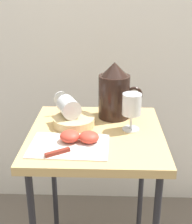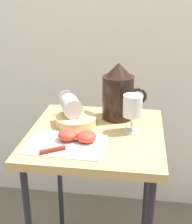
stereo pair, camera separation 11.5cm
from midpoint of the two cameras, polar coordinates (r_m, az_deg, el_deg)
name	(u,v)px [view 1 (the left image)]	position (r m, az deg, el deg)	size (l,w,h in m)	color
curtain_drape	(100,22)	(1.66, -1.37, 15.83)	(2.40, 0.03, 2.09)	silver
table	(96,150)	(1.22, -2.72, -6.85)	(0.50, 0.51, 0.71)	tan
linen_napkin	(69,146)	(1.09, -7.84, -6.07)	(0.27, 0.19, 0.00)	silver
basket_tray	(74,122)	(1.23, -6.64, -1.80)	(0.16, 0.16, 0.04)	tan
pitcher	(114,95)	(1.28, 0.71, 2.94)	(0.18, 0.13, 0.23)	black
wine_glass_upright	(132,107)	(1.17, 3.61, 0.92)	(0.07, 0.07, 0.14)	silver
wine_glass_tipped_near	(68,107)	(1.23, -7.64, 0.89)	(0.12, 0.17, 0.07)	silver
apple_half_left	(70,136)	(1.11, -7.69, -4.40)	(0.07, 0.07, 0.04)	#CC3D2D
apple_half_right	(89,137)	(1.10, -4.27, -4.57)	(0.07, 0.07, 0.04)	#CC3D2D
knife	(66,150)	(1.05, -8.56, -6.88)	(0.18, 0.12, 0.01)	silver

